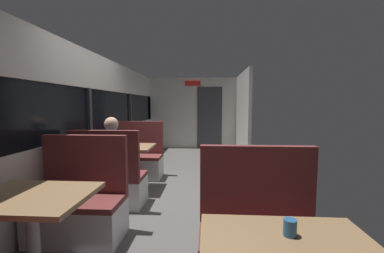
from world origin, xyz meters
TOP-DOWN VIEW (x-y plane):
  - ground_plane at (0.00, 0.00)m, footprint 3.30×9.20m
  - carriage_window_panel_left at (-1.45, 0.00)m, footprint 0.09×8.48m
  - carriage_end_bulkhead at (0.06, 4.19)m, footprint 2.90×0.11m
  - carriage_aisle_panel_right at (1.45, 3.00)m, footprint 0.08×2.40m
  - dining_table_near_window at (-0.89, -2.09)m, footprint 0.90×0.70m
  - bench_near_window_facing_entry at (-0.89, -1.39)m, footprint 0.95×0.50m
  - dining_table_mid_window at (-0.89, 0.15)m, footprint 0.90×0.70m
  - bench_mid_window_facing_end at (-0.89, -0.55)m, footprint 0.95×0.50m
  - bench_mid_window_facing_entry at (-0.89, 0.85)m, footprint 0.95×0.50m
  - bench_front_aisle_facing_entry at (0.89, -1.99)m, footprint 0.95×0.50m
  - seated_passenger at (-0.89, -0.48)m, footprint 0.47×0.55m
  - coffee_cup_primary at (0.92, -2.57)m, footprint 0.07×0.07m

SIDE VIEW (x-z plane):
  - ground_plane at x=0.00m, z-range -0.02..0.00m
  - bench_near_window_facing_entry at x=-0.89m, z-range -0.22..0.88m
  - bench_mid_window_facing_end at x=-0.89m, z-range -0.22..0.88m
  - bench_mid_window_facing_entry at x=-0.89m, z-range -0.22..0.88m
  - bench_front_aisle_facing_entry at x=0.89m, z-range -0.22..0.88m
  - seated_passenger at x=-0.89m, z-range -0.09..1.17m
  - dining_table_near_window at x=-0.89m, z-range 0.27..1.01m
  - dining_table_mid_window at x=-0.89m, z-range 0.27..1.01m
  - coffee_cup_primary at x=0.92m, z-range 0.74..0.83m
  - carriage_window_panel_left at x=-1.45m, z-range -0.04..2.26m
  - carriage_end_bulkhead at x=0.06m, z-range -0.01..2.29m
  - carriage_aisle_panel_right at x=1.45m, z-range 0.00..2.30m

